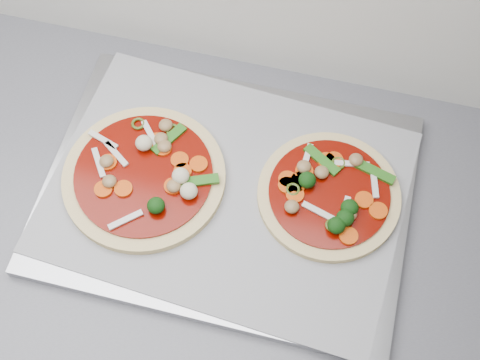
# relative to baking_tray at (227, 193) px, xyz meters

# --- Properties ---
(countertop) EXTENTS (3.60, 0.60, 0.04)m
(countertop) POSITION_rel_baking_tray_xyz_m (0.29, -0.07, -0.03)
(countertop) COLOR slate
(countertop) RESTS_ON base_cabinet
(baking_tray) EXTENTS (0.50, 0.37, 0.02)m
(baking_tray) POSITION_rel_baking_tray_xyz_m (0.00, 0.00, 0.00)
(baking_tray) COLOR #95969B
(baking_tray) RESTS_ON countertop
(parchment) EXTENTS (0.50, 0.38, 0.00)m
(parchment) POSITION_rel_baking_tray_xyz_m (-0.00, 0.00, 0.01)
(parchment) COLOR gray
(parchment) RESTS_ON baking_tray
(pizza_left) EXTENTS (0.27, 0.27, 0.04)m
(pizza_left) POSITION_rel_baking_tray_xyz_m (-0.11, -0.01, 0.02)
(pizza_left) COLOR tan
(pizza_left) RESTS_ON parchment
(pizza_right) EXTENTS (0.24, 0.24, 0.03)m
(pizza_right) POSITION_rel_baking_tray_xyz_m (0.14, 0.02, 0.02)
(pizza_right) COLOR tan
(pizza_right) RESTS_ON parchment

